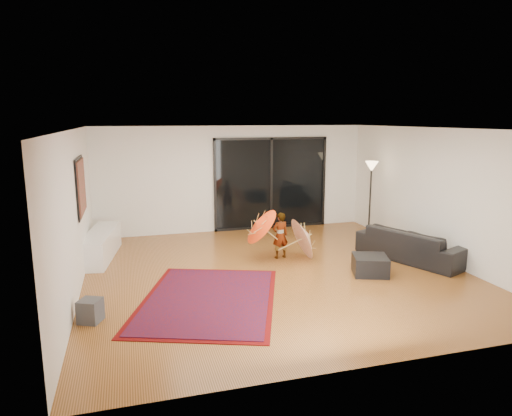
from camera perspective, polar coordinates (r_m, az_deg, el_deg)
name	(u,v)px	position (r m, az deg, el deg)	size (l,w,h in m)	color
floor	(276,272)	(8.79, 2.52, -8.03)	(7.00, 7.00, 0.00)	#9F5E2B
ceiling	(277,129)	(8.30, 2.68, 9.87)	(7.00, 7.00, 0.00)	white
wall_back	(234,179)	(11.77, -2.81, 3.66)	(7.00, 7.00, 0.00)	silver
wall_front	(375,257)	(5.33, 14.65, -5.99)	(7.00, 7.00, 0.00)	silver
wall_left	(75,213)	(8.06, -21.72, -0.63)	(7.00, 7.00, 0.00)	silver
wall_right	(438,194)	(10.09, 21.81, 1.61)	(7.00, 7.00, 0.00)	silver
sliding_door	(271,183)	(12.02, 1.89, 3.10)	(3.06, 0.07, 2.40)	black
painting	(81,187)	(8.99, -21.03, 2.52)	(0.04, 1.28, 1.08)	black
media_console	(101,245)	(10.12, -18.86, -4.38)	(0.50, 2.01, 0.56)	white
speaker	(90,311)	(7.13, -20.01, -11.97)	(0.29, 0.29, 0.34)	#424244
persian_rug	(209,299)	(7.56, -5.94, -11.27)	(2.96, 3.46, 0.02)	#520707
sofa	(412,244)	(9.98, 18.88, -4.32)	(2.23, 0.87, 0.65)	black
ottoman	(370,265)	(8.88, 14.07, -6.94)	(0.62, 0.62, 0.35)	black
floor_lamp	(371,177)	(11.51, 14.19, 3.74)	(0.32, 0.32, 1.86)	black
child	(280,235)	(9.53, 3.04, -3.43)	(0.35, 0.23, 0.97)	#999999
parasol_orange	(256,226)	(9.27, -0.06, -2.26)	(0.68, 0.85, 0.88)	red
parasol_white	(310,234)	(9.60, 6.73, -3.28)	(0.52, 0.90, 0.94)	white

